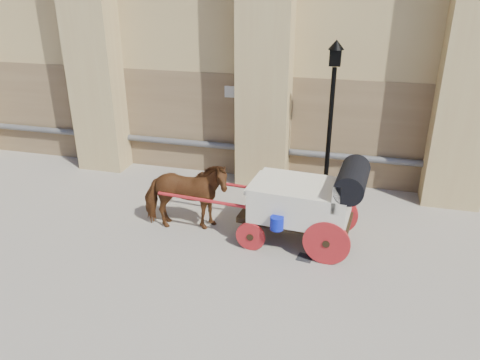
# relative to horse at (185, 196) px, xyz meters

# --- Properties ---
(ground) EXTENTS (90.00, 90.00, 0.00)m
(ground) POSITION_rel_horse_xyz_m (2.16, -0.50, -0.85)
(ground) COLOR gray
(ground) RESTS_ON ground
(horse) EXTENTS (2.16, 1.30, 1.70)m
(horse) POSITION_rel_horse_xyz_m (0.00, 0.00, 0.00)
(horse) COLOR brown
(horse) RESTS_ON ground
(carriage) EXTENTS (4.63, 1.68, 1.99)m
(carriage) POSITION_rel_horse_xyz_m (2.80, 0.07, 0.22)
(carriage) COLOR black
(carriage) RESTS_ON ground
(street_lamp) EXTENTS (0.39, 0.39, 4.13)m
(street_lamp) POSITION_rel_horse_xyz_m (2.99, 2.50, 1.35)
(street_lamp) COLOR black
(street_lamp) RESTS_ON ground
(drain_grate_near) EXTENTS (0.37, 0.37, 0.01)m
(drain_grate_near) POSITION_rel_horse_xyz_m (2.87, -0.55, -0.85)
(drain_grate_near) COLOR black
(drain_grate_near) RESTS_ON ground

